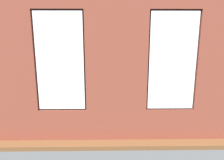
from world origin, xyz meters
name	(u,v)px	position (x,y,z in m)	size (l,w,h in m)	color
ground_plane	(114,106)	(0.00, 0.00, -0.05)	(6.40, 5.56, 0.10)	brown
brick_wall_with_windows	(116,63)	(0.00, 2.40, 1.77)	(5.80, 0.30, 3.57)	brown
white_wall_right	(26,54)	(2.85, 0.20, 1.79)	(0.10, 4.56, 3.57)	silver
couch_by_window	(89,114)	(0.69, 1.75, 0.33)	(2.03, 0.87, 0.80)	black
couch_left	(176,95)	(-2.20, -0.06, 0.33)	(0.87, 1.73, 0.80)	black
coffee_table	(107,92)	(0.22, -0.36, 0.37)	(1.33, 0.88, 0.42)	#A87547
cup_ceramic	(96,90)	(0.62, -0.22, 0.46)	(0.08, 0.08, 0.10)	#B23D38
candle_jar	(107,89)	(0.22, -0.36, 0.47)	(0.08, 0.08, 0.10)	#B7333D
table_plant_small	(110,88)	(0.12, -0.22, 0.53)	(0.14, 0.14, 0.22)	#47423D
remote_black	(117,89)	(-0.14, -0.51, 0.43)	(0.05, 0.17, 0.02)	black
media_console	(42,97)	(2.55, -0.11, 0.24)	(1.13, 0.42, 0.48)	black
tv_flatscreen	(40,79)	(2.55, -0.11, 0.91)	(1.23, 0.20, 0.85)	black
papasan_chair	(86,82)	(1.14, -1.66, 0.44)	(1.11, 1.11, 0.69)	olive
potted_plant_corner_far_left	(207,98)	(-2.35, 1.86, 0.81)	(0.87, 0.86, 1.31)	gray
potted_plant_by_left_couch	(156,84)	(-1.80, -1.38, 0.43)	(0.45, 0.45, 0.65)	#47423D
potted_plant_beside_window_right	(31,102)	(2.14, 1.85, 0.72)	(0.64, 0.64, 1.12)	beige
potted_plant_foreground_right	(60,78)	(2.25, -1.73, 0.62)	(0.76, 0.77, 1.02)	#47423D
potted_plant_near_tv	(48,90)	(2.00, 0.90, 0.76)	(1.14, 1.01, 1.43)	#9E5638
potted_plant_corner_near_left	(167,79)	(-2.35, -1.78, 0.55)	(0.43, 0.43, 0.90)	#47423D
potted_plant_mid_room_small	(138,93)	(-0.89, -0.42, 0.32)	(0.31, 0.31, 0.47)	#47423D
potted_plant_between_couches	(144,99)	(-0.77, 1.69, 0.73)	(1.05, 1.09, 1.46)	gray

